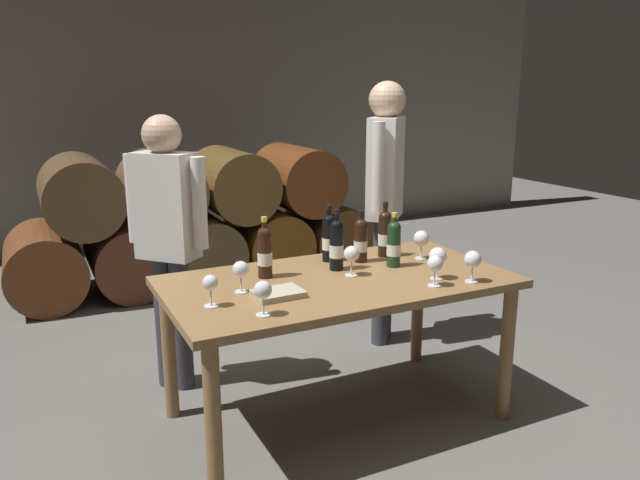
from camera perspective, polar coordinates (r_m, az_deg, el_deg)
ground_plane at (r=3.36m, az=1.57°, el=-16.00°), size 14.00×14.00×0.00m
cellar_back_wall at (r=6.91m, az=-15.14°, el=11.30°), size 10.00×0.24×2.80m
barrel_stack at (r=5.46m, az=-11.21°, el=1.79°), size 3.12×0.90×1.15m
dining_table at (r=3.08m, az=1.65°, el=-5.18°), size 1.70×0.90×0.76m
wine_bottle_0 at (r=3.04m, az=-5.14°, el=-1.07°), size 0.07×0.07×0.31m
wine_bottle_1 at (r=3.42m, az=6.03°, el=0.64°), size 0.07×0.07×0.31m
wine_bottle_2 at (r=3.15m, az=1.54°, el=-0.38°), size 0.07×0.07×0.32m
wine_bottle_3 at (r=3.31m, az=0.83°, el=0.27°), size 0.07×0.07×0.31m
wine_bottle_4 at (r=3.24m, az=6.86°, el=-0.30°), size 0.07×0.07×0.29m
wine_bottle_5 at (r=3.31m, az=3.79°, el=0.03°), size 0.07×0.07×0.28m
wine_glass_0 at (r=2.68m, az=-10.13°, el=-4.05°), size 0.07×0.07×0.14m
wine_glass_1 at (r=3.05m, az=13.98°, el=-1.81°), size 0.08×0.08×0.16m
wine_glass_2 at (r=3.40m, az=9.38°, el=0.09°), size 0.09×0.09×0.16m
wine_glass_3 at (r=2.95m, az=10.62°, el=-2.26°), size 0.07×0.07×0.15m
wine_glass_4 at (r=2.55m, az=-5.31°, el=-4.73°), size 0.08×0.08×0.15m
wine_glass_5 at (r=3.06m, az=10.86°, el=-1.54°), size 0.09×0.09×0.16m
wine_glass_6 at (r=3.06m, az=2.94°, el=-1.37°), size 0.08×0.08×0.15m
wine_glass_7 at (r=2.84m, az=-7.36°, el=-2.80°), size 0.07×0.07×0.15m
tasting_notebook at (r=2.79m, az=-3.90°, el=-4.97°), size 0.23×0.17×0.03m
sommelier_presenting at (r=3.98m, az=6.04°, el=4.76°), size 0.37×0.38×1.72m
taster_seated_left at (r=3.44m, az=-13.96°, el=0.89°), size 0.36×0.38×1.54m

